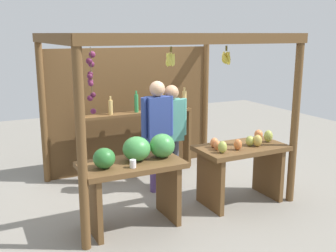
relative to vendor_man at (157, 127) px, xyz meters
name	(u,v)px	position (x,y,z in m)	size (l,w,h in m)	color
ground_plane	(161,190)	(0.05, 0.00, -0.94)	(12.00, 12.00, 0.00)	gray
market_stall	(147,95)	(0.05, 0.46, 0.38)	(2.91, 2.31, 2.20)	brown
fruit_counter_left	(135,168)	(-0.66, -0.82, -0.25)	(1.17, 0.64, 1.05)	brown
fruit_counter_right	(241,160)	(0.82, -0.83, -0.36)	(1.17, 0.64, 0.93)	brown
bottle_shelf_unit	(137,126)	(0.04, 0.82, -0.16)	(1.86, 0.22, 1.34)	brown
vendor_man	(157,127)	(0.00, 0.00, 0.00)	(0.48, 0.21, 1.57)	#503970
vendor_woman	(171,128)	(0.25, 0.07, -0.05)	(0.48, 0.20, 1.50)	#424552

